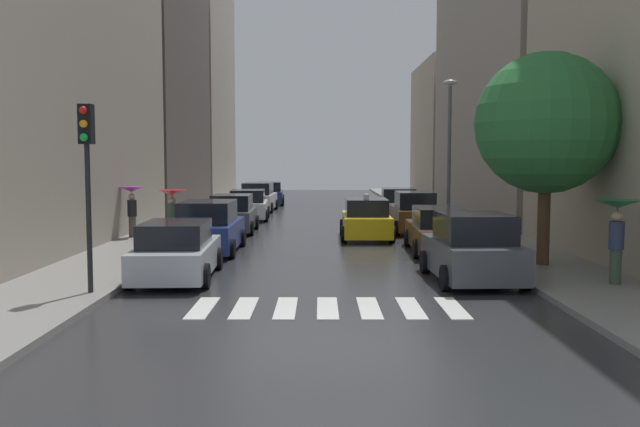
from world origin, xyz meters
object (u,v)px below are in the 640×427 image
parked_car_left_third (229,215)px  parked_car_left_fourth (245,206)px  street_tree_right (543,124)px  parked_car_left_sixth (266,194)px  parked_car_right_fourth (395,206)px  parked_car_left_second (206,229)px  parked_car_left_fifth (255,198)px  pedestrian_by_kerb (169,203)px  parked_car_left_nearest (174,252)px  pedestrian_near_tree (613,221)px  taxi_midroad (363,220)px  traffic_light_left_corner (83,156)px  lamp_post_right (446,143)px  parked_car_right_third (411,214)px  parked_car_right_second (435,231)px  parked_car_right_nearest (469,250)px  pedestrian_foreground (128,202)px

parked_car_left_third → parked_car_left_fourth: 6.31m
street_tree_right → parked_car_left_sixth: bearing=109.4°
parked_car_left_fourth → parked_car_right_fourth: bearing=-100.4°
parked_car_left_second → parked_car_right_fourth: 14.04m
parked_car_left_fifth → pedestrian_by_kerb: (-1.61, -17.16, 0.77)m
parked_car_left_fourth → parked_car_left_nearest: bearing=177.4°
parked_car_left_fifth → parked_car_right_fourth: 10.56m
parked_car_left_fourth → pedestrian_near_tree: size_ratio=2.05×
parked_car_left_fourth → pedestrian_near_tree: bearing=-153.0°
parked_car_left_second → parked_car_left_fourth: parked_car_left_second is taller
taxi_midroad → parked_car_left_third: bearing=69.5°
parked_car_left_nearest → street_tree_right: size_ratio=0.75×
traffic_light_left_corner → lamp_post_right: lamp_post_right is taller
taxi_midroad → pedestrian_by_kerb: size_ratio=2.35×
parked_car_right_third → street_tree_right: size_ratio=0.67×
parked_car_left_fourth → traffic_light_left_corner: traffic_light_left_corner is taller
parked_car_right_second → traffic_light_left_corner: (-9.38, -7.91, 2.55)m
pedestrian_by_kerb → traffic_light_left_corner: bearing=50.4°
parked_car_left_fourth → parked_car_left_sixth: bearing=-3.4°
parked_car_right_nearest → parked_car_right_third: 11.99m
pedestrian_foreground → parked_car_left_nearest: bearing=97.7°
parked_car_right_nearest → parked_car_left_third: bearing=30.9°
parked_car_right_third → pedestrian_by_kerb: bearing=117.2°
parked_car_right_nearest → parked_car_left_nearest: bearing=85.2°
traffic_light_left_corner → pedestrian_near_tree: bearing=4.9°
parked_car_left_third → parked_car_right_fourth: size_ratio=0.99×
parked_car_left_sixth → pedestrian_by_kerb: bearing=173.2°
parked_car_right_third → parked_car_right_fourth: parked_car_right_third is taller
taxi_midroad → pedestrian_by_kerb: (-7.29, -2.63, 0.83)m
pedestrian_foreground → pedestrian_near_tree: 17.83m
pedestrian_foreground → pedestrian_by_kerb: size_ratio=1.02×
lamp_post_right → pedestrian_by_kerb: bearing=-154.4°
parked_car_left_third → pedestrian_foreground: size_ratio=2.05×
parked_car_left_sixth → street_tree_right: 30.58m
parked_car_right_third → parked_car_left_fifth: bearing=33.2°
pedestrian_near_tree → parked_car_right_second: bearing=-47.6°
pedestrian_by_kerb → parked_car_left_third: bearing=-148.6°
parked_car_right_third → parked_car_left_nearest: bearing=146.1°
parked_car_left_sixth → lamp_post_right: bearing=-155.1°
parked_car_left_nearest → lamp_post_right: size_ratio=0.71×
traffic_light_left_corner → parked_car_left_fifth: bearing=86.8°
parked_car_left_nearest → parked_car_left_fourth: 17.97m
parked_car_left_sixth → parked_car_right_fourth: size_ratio=1.11×
pedestrian_foreground → traffic_light_left_corner: traffic_light_left_corner is taller
parked_car_right_nearest → pedestrian_by_kerb: (-9.42, 7.19, 0.76)m
parked_car_left_fourth → pedestrian_foreground: size_ratio=2.15×
parked_car_left_fourth → parked_car_left_sixth: (0.18, 12.26, 0.00)m
parked_car_left_nearest → pedestrian_foreground: 9.36m
taxi_midroad → traffic_light_left_corner: size_ratio=1.06×
taxi_midroad → parked_car_left_second: bearing=127.2°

